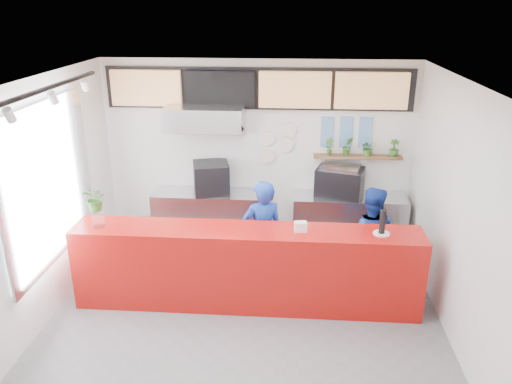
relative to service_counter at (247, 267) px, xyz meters
The scene contains 44 objects.
floor 0.68m from the service_counter, 90.00° to the right, with size 5.00×5.00×0.00m, color slate.
ceiling 2.48m from the service_counter, 90.00° to the right, with size 5.00×5.00×0.00m, color silver.
wall_back 2.30m from the service_counter, 90.00° to the left, with size 5.00×5.00×0.00m, color white.
wall_left 2.70m from the service_counter, behind, with size 5.00×5.00×0.00m, color white.
wall_right 2.70m from the service_counter, ahead, with size 5.00×5.00×0.00m, color white.
service_counter is the anchor object (origin of this frame).
cream_band 2.93m from the service_counter, 90.00° to the left, with size 5.00×0.02×0.80m, color beige.
prep_bench 1.97m from the service_counter, 113.96° to the left, with size 1.80×0.60×0.90m, color #B2B5BA.
panini_oven 2.04m from the service_counter, 112.36° to the left, with size 0.55×0.55×0.50m, color black.
extraction_hood 2.50m from the service_counter, 114.57° to the left, with size 1.20×0.70×0.35m, color #B2B5BA.
hood_lip 2.38m from the service_counter, 114.57° to the left, with size 1.20×0.70×0.08m, color #B2B5BA.
right_bench 2.35m from the service_counter, 50.19° to the left, with size 1.80×0.60×0.90m, color #B2B5BA.
espresso_machine 2.31m from the service_counter, 53.74° to the left, with size 0.71×0.51×0.46m, color black.
espresso_tray 2.38m from the service_counter, 53.74° to the left, with size 0.60×0.41×0.06m, color #B2B6B9.
herb_shelf 2.73m from the service_counter, 51.34° to the left, with size 1.40×0.18×0.04m, color brown.
menu_board_far_left 3.31m from the service_counter, 131.47° to the left, with size 1.10×0.10×0.55m, color tan.
menu_board_mid_left 2.88m from the service_counter, 106.59° to the left, with size 1.10×0.10×0.55m, color black.
menu_board_mid_right 2.87m from the service_counter, 73.94° to the left, with size 1.10×0.10×0.55m, color tan.
menu_board_far_right 3.30m from the service_counter, 48.86° to the left, with size 1.10×0.10×0.55m, color tan.
soffit 2.87m from the service_counter, 90.00° to the left, with size 4.80×0.04×0.65m, color black.
window_pane 2.73m from the service_counter, behind, with size 0.04×2.20×1.90m, color silver.
window_frame 2.71m from the service_counter, behind, with size 0.03×2.30×2.00m, color #B2B5BA.
track_rail 3.21m from the service_counter, 169.22° to the right, with size 0.05×2.40×0.04m, color black.
dec_plate_a 2.40m from the service_counter, 85.86° to the left, with size 0.24×0.24×0.03m, color silver.
dec_plate_b 2.39m from the service_counter, 77.74° to the left, with size 0.24×0.24×0.03m, color silver.
dec_plate_c 2.26m from the service_counter, 85.86° to the left, with size 0.24×0.24×0.03m, color silver.
dec_plate_d 2.52m from the service_counter, 76.42° to the left, with size 0.24×0.24×0.03m, color silver.
photo_frame_a 2.76m from the service_counter, 62.13° to the left, with size 0.20×0.02×0.25m, color #598CBF.
photo_frame_b 2.90m from the service_counter, 56.06° to the left, with size 0.20×0.02×0.25m, color #598CBF.
photo_frame_c 3.05m from the service_counter, 50.74° to the left, with size 0.20×0.02×0.25m, color #598CBF.
photo_frame_d 2.64m from the service_counter, 62.13° to the left, with size 0.20×0.02×0.25m, color #598CBF.
photo_frame_e 2.78m from the service_counter, 56.06° to the left, with size 0.20×0.02×0.25m, color #598CBF.
photo_frame_f 2.94m from the service_counter, 50.74° to the left, with size 0.20×0.02×0.25m, color #598CBF.
staff_center 0.57m from the service_counter, 70.41° to the left, with size 0.58×0.38×1.59m, color navy.
staff_right 1.77m from the service_counter, 19.80° to the left, with size 0.73×0.57×1.49m, color navy.
herb_a 2.56m from the service_counter, 60.24° to the left, with size 0.15×0.10×0.28m, color #376523.
herb_b 2.70m from the service_counter, 54.42° to the left, with size 0.17×0.13×0.30m, color #376523.
herb_c 2.88m from the service_counter, 48.72° to the left, with size 0.23×0.20×0.26m, color #376523.
herb_d 3.14m from the service_counter, 42.84° to the left, with size 0.15×0.13×0.27m, color #376523.
glass_vase 2.01m from the service_counter, behind, with size 0.16×0.16×0.19m, color silver.
basil_vase 2.12m from the service_counter, behind, with size 0.30×0.26×0.33m, color #376523.
napkin_holder 0.92m from the service_counter, ahead, with size 0.15×0.09×0.13m, color white.
white_plate 1.78m from the service_counter, ahead, with size 0.21×0.21×0.02m, color white.
pepper_mill 1.84m from the service_counter, ahead, with size 0.08×0.08×0.31m, color black.
Camera 1 is at (0.56, -5.33, 3.82)m, focal length 35.00 mm.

